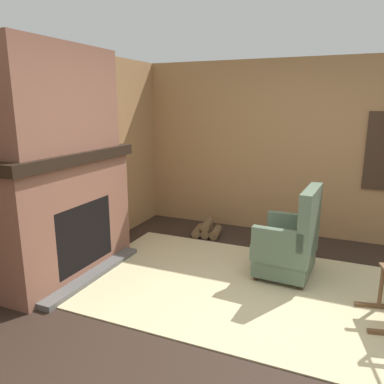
# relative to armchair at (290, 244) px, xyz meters

# --- Properties ---
(ground_plane) EXTENTS (14.00, 14.00, 0.00)m
(ground_plane) POSITION_rel_armchair_xyz_m (-0.13, -0.88, -0.37)
(ground_plane) COLOR #2D2119
(wood_panel_wall_left) EXTENTS (0.06, 5.21, 2.45)m
(wood_panel_wall_left) POSITION_rel_armchair_xyz_m (-2.47, -0.88, 0.85)
(wood_panel_wall_left) COLOR #9E7247
(wood_panel_wall_left) RESTS_ON ground
(wood_panel_wall_back) EXTENTS (5.21, 0.09, 2.45)m
(wood_panel_wall_back) POSITION_rel_armchair_xyz_m (-0.09, 1.46, 0.86)
(wood_panel_wall_back) COLOR #9E7247
(wood_panel_wall_back) RESTS_ON ground
(fireplace_hearth) EXTENTS (0.63, 1.78, 1.36)m
(fireplace_hearth) POSITION_rel_armchair_xyz_m (-2.21, -0.88, 0.31)
(fireplace_hearth) COLOR brown
(fireplace_hearth) RESTS_ON ground
(chimney_breast) EXTENTS (0.37, 1.48, 1.07)m
(chimney_breast) POSITION_rel_armchair_xyz_m (-2.23, -0.88, 1.53)
(chimney_breast) COLOR brown
(chimney_breast) RESTS_ON fireplace_hearth
(area_rug) EXTENTS (3.47, 2.15, 0.01)m
(area_rug) POSITION_rel_armchair_xyz_m (-0.37, -0.47, -0.36)
(area_rug) COLOR #C6B789
(area_rug) RESTS_ON ground
(armchair) EXTENTS (0.63, 0.73, 1.01)m
(armchair) POSITION_rel_armchair_xyz_m (0.00, 0.00, 0.00)
(armchair) COLOR #516651
(armchair) RESTS_ON ground
(firewood_stack) EXTENTS (0.42, 0.39, 0.23)m
(firewood_stack) POSITION_rel_armchair_xyz_m (-1.28, 0.83, -0.28)
(firewood_stack) COLOR brown
(firewood_stack) RESTS_ON ground
(oil_lamp_vase) EXTENTS (0.09, 0.09, 0.30)m
(oil_lamp_vase) POSITION_rel_armchair_xyz_m (-2.27, -1.42, 1.10)
(oil_lamp_vase) COLOR #47708E
(oil_lamp_vase) RESTS_ON fireplace_hearth
(storage_case) EXTENTS (0.14, 0.21, 0.11)m
(storage_case) POSITION_rel_armchair_xyz_m (-2.27, -0.56, 1.05)
(storage_case) COLOR gray
(storage_case) RESTS_ON fireplace_hearth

